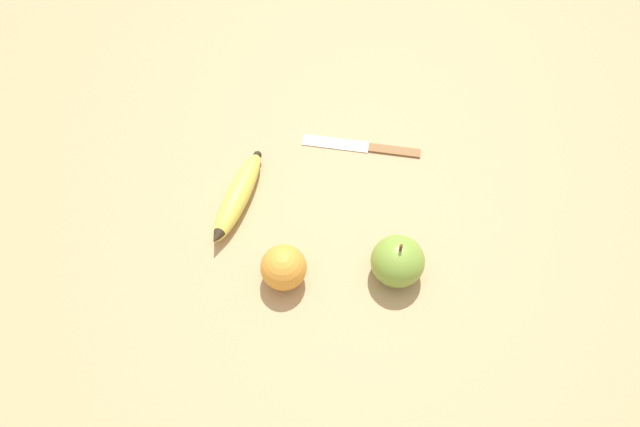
# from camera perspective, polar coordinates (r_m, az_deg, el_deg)

# --- Properties ---
(ground_plane) EXTENTS (3.00, 3.00, 0.00)m
(ground_plane) POSITION_cam_1_polar(r_m,az_deg,el_deg) (0.98, -0.91, -0.07)
(ground_plane) COLOR tan
(banana) EXTENTS (0.07, 0.18, 0.04)m
(banana) POSITION_cam_1_polar(r_m,az_deg,el_deg) (0.98, -7.56, 1.52)
(banana) COLOR #DBCC4C
(banana) RESTS_ON ground_plane
(orange) EXTENTS (0.07, 0.07, 0.07)m
(orange) POSITION_cam_1_polar(r_m,az_deg,el_deg) (0.90, -3.35, -4.96)
(orange) COLOR orange
(orange) RESTS_ON ground_plane
(apple) EXTENTS (0.08, 0.08, 0.08)m
(apple) POSITION_cam_1_polar(r_m,az_deg,el_deg) (0.90, 7.11, -4.35)
(apple) COLOR olive
(apple) RESTS_ON ground_plane
(paring_knife) EXTENTS (0.19, 0.09, 0.01)m
(paring_knife) POSITION_cam_1_polar(r_m,az_deg,el_deg) (1.05, 4.20, 6.12)
(paring_knife) COLOR silver
(paring_knife) RESTS_ON ground_plane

